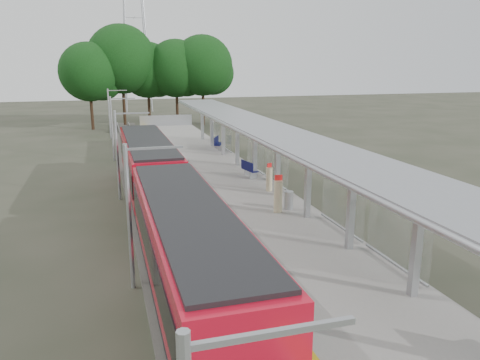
% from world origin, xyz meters
% --- Properties ---
extents(trackbed, '(3.00, 70.00, 0.24)m').
position_xyz_m(trackbed, '(-4.50, 20.00, 0.12)').
color(trackbed, '#59544C').
rests_on(trackbed, ground).
extents(platform, '(6.00, 50.00, 1.00)m').
position_xyz_m(platform, '(0.00, 20.00, 0.50)').
color(platform, gray).
rests_on(platform, ground).
extents(tactile_strip, '(0.60, 50.00, 0.02)m').
position_xyz_m(tactile_strip, '(-2.55, 20.00, 1.01)').
color(tactile_strip, gold).
rests_on(tactile_strip, platform).
extents(end_fence, '(6.00, 0.10, 1.20)m').
position_xyz_m(end_fence, '(0.00, 44.95, 1.60)').
color(end_fence, '#9EA0A5').
rests_on(end_fence, platform).
extents(train, '(2.74, 27.60, 3.62)m').
position_xyz_m(train, '(-4.50, 12.08, 2.05)').
color(train, black).
rests_on(train, ground).
extents(canopy, '(3.27, 38.00, 3.66)m').
position_xyz_m(canopy, '(1.61, 16.19, 4.20)').
color(canopy, '#9EA0A5').
rests_on(canopy, platform).
extents(tree_cluster, '(21.63, 10.05, 12.80)m').
position_xyz_m(tree_cluster, '(-0.96, 52.78, 7.65)').
color(tree_cluster, '#382316').
rests_on(tree_cluster, ground).
extents(catenary_masts, '(2.08, 48.16, 5.40)m').
position_xyz_m(catenary_masts, '(-6.22, 19.00, 2.91)').
color(catenary_masts, '#9EA0A5').
rests_on(catenary_masts, ground).
extents(bench_mid, '(0.74, 1.54, 1.01)m').
position_xyz_m(bench_mid, '(1.73, 18.42, 1.53)').
color(bench_mid, '#0E1047').
rests_on(bench_mid, platform).
extents(bench_far, '(1.16, 1.69, 1.12)m').
position_xyz_m(bench_far, '(2.07, 28.21, 1.59)').
color(bench_far, '#0E1047').
rests_on(bench_far, platform).
extents(info_pillar_near, '(0.42, 0.42, 1.87)m').
position_xyz_m(info_pillar_near, '(0.94, 11.09, 1.81)').
color(info_pillar_near, beige).
rests_on(info_pillar_near, platform).
extents(info_pillar_far, '(0.36, 0.36, 1.61)m').
position_xyz_m(info_pillar_far, '(1.85, 14.88, 1.70)').
color(info_pillar_far, beige).
rests_on(info_pillar_far, platform).
extents(litter_bin, '(0.46, 0.46, 0.92)m').
position_xyz_m(litter_bin, '(1.62, 11.36, 1.46)').
color(litter_bin, '#9EA0A5').
rests_on(litter_bin, platform).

